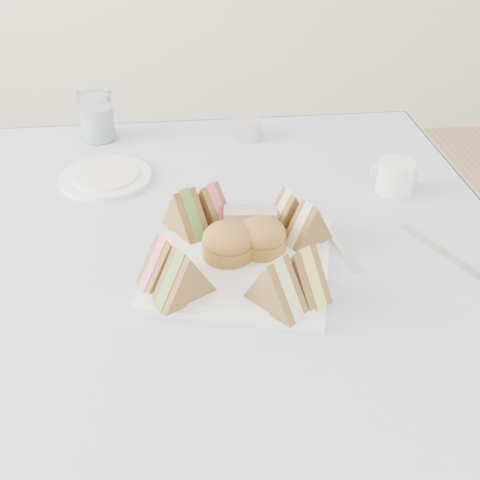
{
  "coord_description": "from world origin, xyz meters",
  "views": [
    {
      "loc": [
        -0.05,
        -0.86,
        1.34
      ],
      "look_at": [
        0.03,
        -0.08,
        0.8
      ],
      "focal_mm": 45.0,
      "sensor_mm": 36.0,
      "label": 1
    }
  ],
  "objects": [
    {
      "name": "scone_left",
      "position": [
        0.01,
        -0.07,
        0.79
      ],
      "size": [
        0.11,
        0.11,
        0.06
      ],
      "primitive_type": "cylinder",
      "rotation": [
        0.0,
        0.0,
        -0.32
      ],
      "color": "olive",
      "rests_on": "serving_plate"
    },
    {
      "name": "sandwich_fr_b",
      "position": [
        0.07,
        -0.2,
        0.8
      ],
      "size": [
        0.09,
        0.1,
        0.08
      ],
      "primitive_type": null,
      "rotation": [
        0.0,
        0.0,
        -0.9
      ],
      "color": "brown",
      "rests_on": "serving_plate"
    },
    {
      "name": "knife",
      "position": [
        0.37,
        -0.09,
        0.75
      ],
      "size": [
        0.09,
        0.18,
        0.0
      ],
      "primitive_type": "cube",
      "rotation": [
        0.0,
        0.0,
        0.43
      ],
      "color": "silver",
      "rests_on": "tablecloth"
    },
    {
      "name": "fork",
      "position": [
        0.2,
        -0.03,
        0.75
      ],
      "size": [
        0.04,
        0.19,
        0.0
      ],
      "primitive_type": "cube",
      "rotation": [
        0.0,
        0.0,
        0.17
      ],
      "color": "silver",
      "rests_on": "tablecloth"
    },
    {
      "name": "water_glass",
      "position": [
        -0.24,
        0.43,
        0.8
      ],
      "size": [
        0.1,
        0.1,
        0.11
      ],
      "primitive_type": "cylinder",
      "rotation": [
        0.0,
        0.0,
        0.41
      ],
      "color": "white",
      "rests_on": "tablecloth"
    },
    {
      "name": "sandwich_fl_a",
      "position": [
        -0.09,
        -0.12,
        0.8
      ],
      "size": [
        0.1,
        0.08,
        0.08
      ],
      "primitive_type": null,
      "rotation": [
        0.0,
        0.0,
        0.5
      ],
      "color": "brown",
      "rests_on": "serving_plate"
    },
    {
      "name": "scone_right",
      "position": [
        0.07,
        -0.06,
        0.79
      ],
      "size": [
        0.09,
        0.09,
        0.05
      ],
      "primitive_type": "cylinder",
      "rotation": [
        0.0,
        0.0,
        0.15
      ],
      "color": "olive",
      "rests_on": "serving_plate"
    },
    {
      "name": "pastry_slice",
      "position": [
        0.06,
        -0.0,
        0.78
      ],
      "size": [
        0.09,
        0.05,
        0.04
      ],
      "primitive_type": "cube",
      "rotation": [
        0.0,
        0.0,
        -0.1
      ],
      "color": "beige",
      "rests_on": "serving_plate"
    },
    {
      "name": "tea_strainer",
      "position": [
        0.1,
        0.39,
        0.77
      ],
      "size": [
        0.08,
        0.08,
        0.04
      ],
      "primitive_type": "cylinder",
      "rotation": [
        0.0,
        0.0,
        -0.14
      ],
      "color": "silver",
      "rests_on": "tablecloth"
    },
    {
      "name": "sandwich_fr_a",
      "position": [
        0.11,
        -0.18,
        0.8
      ],
      "size": [
        0.08,
        0.1,
        0.08
      ],
      "primitive_type": null,
      "rotation": [
        0.0,
        0.0,
        -1.05
      ],
      "color": "brown",
      "rests_on": "serving_plate"
    },
    {
      "name": "sandwich_bl_a",
      "position": [
        -0.05,
        0.01,
        0.8
      ],
      "size": [
        0.09,
        0.1,
        0.08
      ],
      "primitive_type": null,
      "rotation": [
        0.0,
        0.0,
        2.12
      ],
      "color": "brown",
      "rests_on": "serving_plate"
    },
    {
      "name": "creamer_jug",
      "position": [
        0.35,
        0.12,
        0.78
      ],
      "size": [
        0.08,
        0.08,
        0.06
      ],
      "primitive_type": "cylinder",
      "rotation": [
        0.0,
        0.0,
        -0.15
      ],
      "color": "white",
      "rests_on": "tablecloth"
    },
    {
      "name": "tablecloth",
      "position": [
        0.0,
        0.0,
        0.74
      ],
      "size": [
        1.02,
        1.02,
        0.01
      ],
      "primitive_type": "cube",
      "color": "silver",
      "rests_on": "table"
    },
    {
      "name": "sandwich_fl_b",
      "position": [
        -0.06,
        -0.17,
        0.8
      ],
      "size": [
        0.1,
        0.09,
        0.08
      ],
      "primitive_type": null,
      "rotation": [
        0.0,
        0.0,
        0.56
      ],
      "color": "brown",
      "rests_on": "serving_plate"
    },
    {
      "name": "sandwich_br_a",
      "position": [
        0.15,
        -0.04,
        0.8
      ],
      "size": [
        0.09,
        0.08,
        0.08
      ],
      "primitive_type": null,
      "rotation": [
        0.0,
        0.0,
        -2.62
      ],
      "color": "brown",
      "rests_on": "serving_plate"
    },
    {
      "name": "table",
      "position": [
        0.0,
        0.0,
        0.37
      ],
      "size": [
        0.9,
        0.9,
        0.74
      ],
      "primitive_type": "cube",
      "color": "brown",
      "rests_on": "floor"
    },
    {
      "name": "side_plate",
      "position": [
        -0.21,
        0.23,
        0.75
      ],
      "size": [
        0.24,
        0.24,
        0.01
      ],
      "primitive_type": "cylinder",
      "rotation": [
        0.0,
        0.0,
        -0.35
      ],
      "color": "white",
      "rests_on": "tablecloth"
    },
    {
      "name": "sandwich_br_b",
      "position": [
        0.12,
        -0.0,
        0.8
      ],
      "size": [
        0.09,
        0.07,
        0.07
      ],
      "primitive_type": null,
      "rotation": [
        0.0,
        0.0,
        -2.76
      ],
      "color": "brown",
      "rests_on": "serving_plate"
    },
    {
      "name": "sandwich_bl_b",
      "position": [
        -0.01,
        0.03,
        0.8
      ],
      "size": [
        0.09,
        0.09,
        0.08
      ],
      "primitive_type": null,
      "rotation": [
        0.0,
        0.0,
        2.27
      ],
      "color": "brown",
      "rests_on": "serving_plate"
    },
    {
      "name": "serving_plate",
      "position": [
        0.03,
        -0.08,
        0.75
      ],
      "size": [
        0.35,
        0.35,
        0.01
      ],
      "primitive_type": "cube",
      "rotation": [
        0.0,
        0.0,
        -0.26
      ],
      "color": "white",
      "rests_on": "tablecloth"
    }
  ]
}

